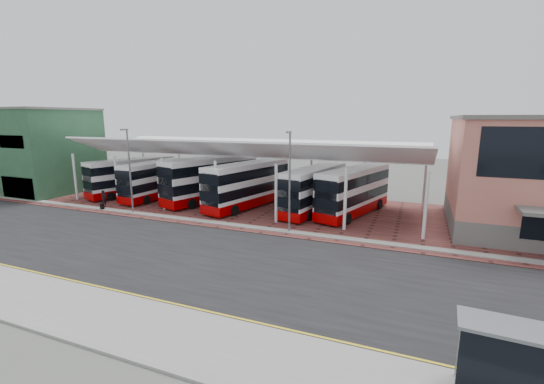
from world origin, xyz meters
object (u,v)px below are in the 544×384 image
(bus_1, at_px, (159,180))
(pedestrian, at_px, (104,199))
(bus_3, at_px, (248,185))
(bus_4, at_px, (314,190))
(bus_5, at_px, (354,192))
(bus_2, at_px, (211,179))
(bus_shelter, at_px, (523,362))
(bus_0, at_px, (132,177))

(bus_1, height_order, pedestrian, bus_1)
(bus_3, relative_size, bus_4, 1.06)
(bus_1, distance_m, bus_4, 18.16)
(bus_1, height_order, bus_5, bus_5)
(bus_2, height_order, bus_3, bus_2)
(bus_5, height_order, bus_shelter, bus_5)
(bus_0, bearing_deg, bus_shelter, -12.96)
(bus_0, distance_m, bus_3, 15.40)
(bus_0, xyz_separation_m, bus_4, (22.23, 0.44, 0.02))
(bus_4, relative_size, bus_5, 0.99)
(bus_5, distance_m, bus_shelter, 23.82)
(bus_0, xyz_separation_m, bus_5, (25.97, 0.87, 0.05))
(bus_1, relative_size, bus_5, 0.95)
(bus_1, bearing_deg, bus_5, 6.27)
(bus_1, height_order, bus_4, bus_4)
(bus_4, bearing_deg, pedestrian, -152.34)
(bus_0, height_order, bus_2, bus_2)
(bus_2, relative_size, bus_5, 1.10)
(bus_0, xyz_separation_m, bus_shelter, (34.83, -21.24, -0.43))
(bus_1, bearing_deg, bus_0, -178.05)
(bus_1, relative_size, bus_4, 0.96)
(bus_1, bearing_deg, bus_4, 5.46)
(bus_1, xyz_separation_m, bus_shelter, (30.76, -21.12, -0.39))
(bus_0, bearing_deg, bus_5, 20.32)
(bus_1, distance_m, bus_2, 6.52)
(bus_2, xyz_separation_m, bus_5, (15.43, 0.24, -0.22))
(bus_4, height_order, pedestrian, bus_4)
(bus_2, xyz_separation_m, bus_4, (11.69, -0.19, -0.25))
(bus_1, xyz_separation_m, bus_3, (11.32, -0.10, 0.18))
(bus_2, relative_size, bus_3, 1.06)
(bus_3, height_order, bus_4, bus_3)
(bus_5, bearing_deg, bus_3, -157.28)
(bus_3, relative_size, pedestrian, 6.40)
(bus_0, bearing_deg, bus_3, 17.57)
(bus_1, distance_m, bus_3, 11.32)
(bus_0, distance_m, bus_1, 4.07)
(bus_5, bearing_deg, bus_0, -161.27)
(bus_1, xyz_separation_m, bus_2, (6.47, 0.75, 0.31))
(bus_1, height_order, bus_3, bus_3)
(bus_0, xyz_separation_m, bus_1, (4.07, -0.12, -0.04))
(bus_2, height_order, bus_4, bus_2)
(bus_4, bearing_deg, bus_5, 16.49)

